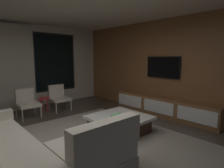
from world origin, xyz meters
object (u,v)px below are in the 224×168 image
(sectional_couch, at_px, (25,153))
(accent_chair_near_window, at_px, (59,96))
(mounted_tv, at_px, (163,67))
(coffee_table, at_px, (119,124))
(book_stack_on_coffee_table, at_px, (118,116))
(side_stool, at_px, (44,101))
(media_console, at_px, (164,107))
(accent_chair_by_curtain, at_px, (27,102))

(sectional_couch, distance_m, accent_chair_near_window, 3.24)
(mounted_tv, bearing_deg, coffee_table, -174.62)
(coffee_table, relative_size, book_stack_on_coffee_table, 4.20)
(sectional_couch, xyz_separation_m, book_stack_on_coffee_table, (1.92, 0.08, 0.10))
(accent_chair_near_window, height_order, mounted_tv, mounted_tv)
(coffee_table, xyz_separation_m, mounted_tv, (1.91, 0.18, 1.16))
(coffee_table, relative_size, side_stool, 2.52)
(coffee_table, relative_size, accent_chair_near_window, 1.49)
(book_stack_on_coffee_table, xyz_separation_m, media_console, (1.83, 0.04, -0.14))
(coffee_table, height_order, mounted_tv, mounted_tv)
(media_console, bearing_deg, sectional_couch, -178.30)
(coffee_table, distance_m, accent_chair_near_window, 2.54)
(sectional_couch, height_order, media_console, sectional_couch)
(mounted_tv, bearing_deg, accent_chair_by_curtain, 143.21)
(sectional_couch, bearing_deg, book_stack_on_coffee_table, 2.27)
(coffee_table, bearing_deg, accent_chair_near_window, 93.47)
(sectional_couch, distance_m, accent_chair_by_curtain, 2.73)
(accent_chair_by_curtain, bearing_deg, media_console, -40.85)
(sectional_couch, relative_size, side_stool, 5.43)
(sectional_couch, bearing_deg, accent_chair_by_curtain, 71.00)
(side_stool, distance_m, media_console, 3.45)
(book_stack_on_coffee_table, distance_m, accent_chair_near_window, 2.58)
(accent_chair_near_window, relative_size, accent_chair_by_curtain, 1.00)
(sectional_couch, xyz_separation_m, accent_chair_by_curtain, (0.89, 2.58, 0.14))
(side_stool, xyz_separation_m, media_console, (2.37, -2.51, -0.12))
(coffee_table, xyz_separation_m, side_stool, (-0.64, 2.49, 0.19))
(side_stool, distance_m, mounted_tv, 3.58)
(book_stack_on_coffee_table, height_order, side_stool, side_stool)
(accent_chair_near_window, bearing_deg, coffee_table, -86.53)
(accent_chair_by_curtain, height_order, media_console, accent_chair_by_curtain)
(sectional_couch, xyz_separation_m, side_stool, (1.37, 2.62, 0.08))
(book_stack_on_coffee_table, xyz_separation_m, accent_chair_by_curtain, (-1.03, 2.50, 0.04))
(side_stool, height_order, media_console, media_console)
(book_stack_on_coffee_table, bearing_deg, accent_chair_by_curtain, 112.33)
(accent_chair_by_curtain, height_order, side_stool, accent_chair_by_curtain)
(accent_chair_near_window, xyz_separation_m, accent_chair_by_curtain, (-0.97, -0.08, 0.00))
(coffee_table, distance_m, side_stool, 2.58)
(accent_chair_near_window, bearing_deg, book_stack_on_coffee_table, -88.62)
(side_stool, bearing_deg, accent_chair_by_curtain, -174.94)
(side_stool, bearing_deg, sectional_couch, -117.59)
(side_stool, bearing_deg, book_stack_on_coffee_table, -77.90)
(coffee_table, height_order, accent_chair_by_curtain, accent_chair_by_curtain)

